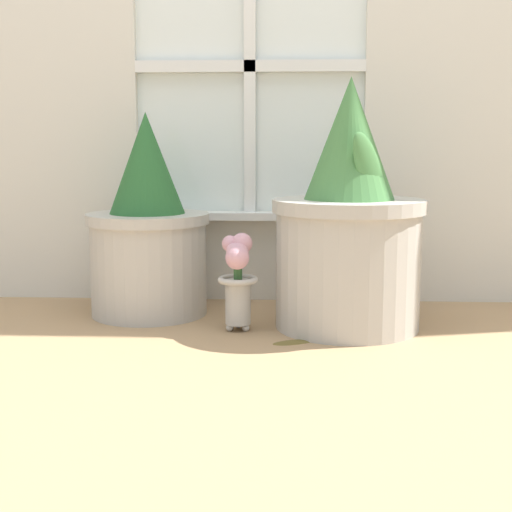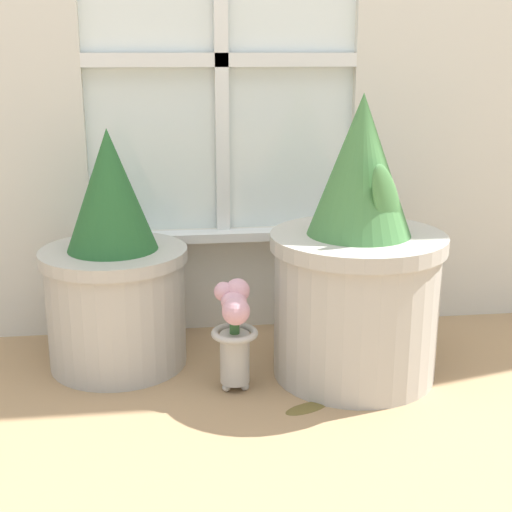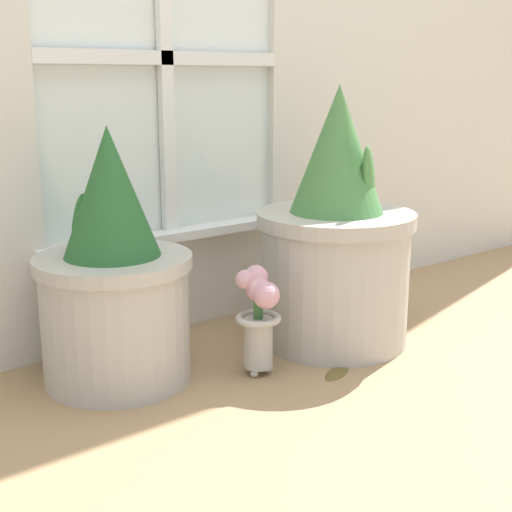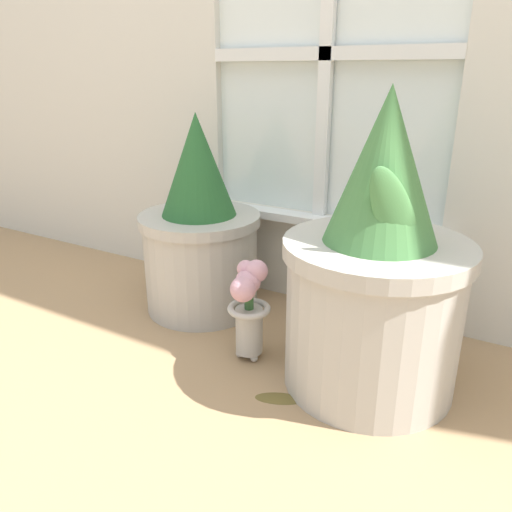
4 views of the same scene
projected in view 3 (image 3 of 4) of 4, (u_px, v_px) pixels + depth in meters
ground_plane at (307, 395)px, 1.59m from camera, size 10.00×10.00×0.00m
potted_plant_left at (114, 281)px, 1.62m from camera, size 0.36×0.36×0.59m
potted_plant_right at (336, 243)px, 1.86m from camera, size 0.41×0.41×0.67m
flower_vase at (258, 312)px, 1.67m from camera, size 0.11×0.11×0.26m
fallen_leaf at (337, 372)px, 1.71m from camera, size 0.12×0.08×0.01m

